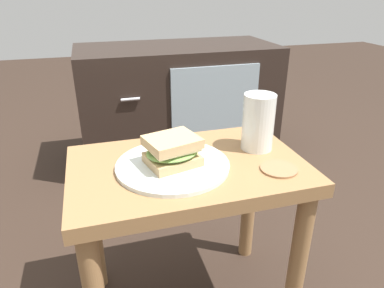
{
  "coord_description": "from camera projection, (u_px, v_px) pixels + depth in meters",
  "views": [
    {
      "loc": [
        -0.2,
        -0.71,
        0.85
      ],
      "look_at": [
        0.01,
        0.0,
        0.51
      ],
      "focal_mm": 32.71,
      "sensor_mm": 36.0,
      "label": 1
    }
  ],
  "objects": [
    {
      "name": "tv_cabinet",
      "position": [
        178.0,
        104.0,
        1.79
      ],
      "size": [
        0.96,
        0.46,
        0.58
      ],
      "color": "black",
      "rests_on": "ground"
    },
    {
      "name": "sandwich_front",
      "position": [
        172.0,
        151.0,
        0.8
      ],
      "size": [
        0.14,
        0.13,
        0.07
      ],
      "color": "tan",
      "rests_on": "plate"
    },
    {
      "name": "coaster",
      "position": [
        279.0,
        169.0,
        0.81
      ],
      "size": [
        0.09,
        0.09,
        0.01
      ],
      "primitive_type": "cylinder",
      "color": "#996B47",
      "rests_on": "side_table"
    },
    {
      "name": "beer_glass",
      "position": [
        258.0,
        123.0,
        0.89
      ],
      "size": [
        0.08,
        0.08,
        0.14
      ],
      "color": "silver",
      "rests_on": "side_table"
    },
    {
      "name": "side_table",
      "position": [
        188.0,
        195.0,
        0.88
      ],
      "size": [
        0.56,
        0.36,
        0.46
      ],
      "color": "olive",
      "rests_on": "ground"
    },
    {
      "name": "plate",
      "position": [
        173.0,
        165.0,
        0.82
      ],
      "size": [
        0.27,
        0.27,
        0.01
      ],
      "primitive_type": "cylinder",
      "color": "silver",
      "rests_on": "side_table"
    }
  ]
}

